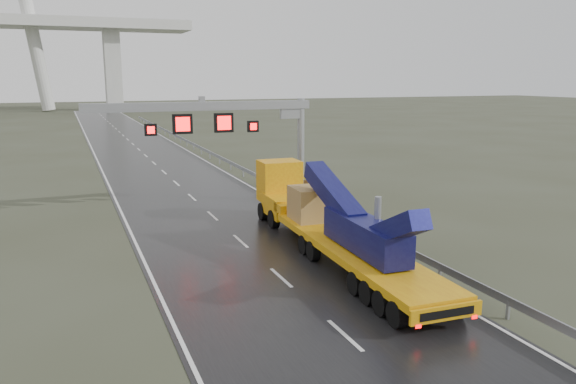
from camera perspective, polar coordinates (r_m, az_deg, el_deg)
name	(u,v)px	position (r m, az deg, el deg)	size (l,w,h in m)	color
ground	(320,313)	(21.36, 3.26, -12.20)	(400.00, 400.00, 0.00)	#353827
road	(154,163)	(58.91, -13.46, 2.86)	(11.00, 200.00, 0.02)	black
guardrail	(240,167)	(50.44, -4.91, 2.51)	(0.20, 140.00, 1.40)	gray
sign_gantry	(234,124)	(37.29, -5.51, 6.92)	(14.90, 1.20, 7.42)	beige
heavy_haul_truck	(321,215)	(28.74, 3.39, -2.38)	(3.38, 18.58, 4.34)	#E4AA0C
exit_sign_pair	(309,183)	(38.62, 2.15, 0.97)	(1.22, 0.39, 2.15)	#979A9F
striped_barrier	(282,191)	(40.58, -0.66, 0.06)	(0.59, 0.32, 1.01)	red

